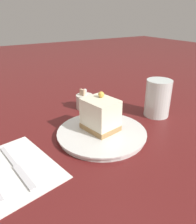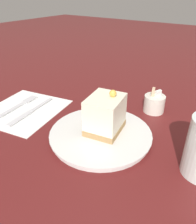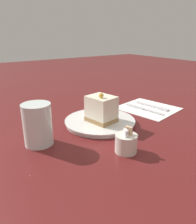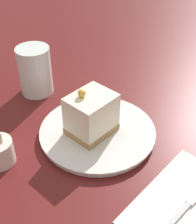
{
  "view_description": "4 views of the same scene",
  "coord_description": "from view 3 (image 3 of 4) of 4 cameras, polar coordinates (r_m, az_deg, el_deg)",
  "views": [
    {
      "loc": [
        -0.32,
        -0.46,
        0.32
      ],
      "look_at": [
        -0.04,
        -0.01,
        0.07
      ],
      "focal_mm": 35.0,
      "sensor_mm": 36.0,
      "label": 1
    },
    {
      "loc": [
        0.21,
        -0.38,
        0.32
      ],
      "look_at": [
        -0.03,
        -0.03,
        0.08
      ],
      "focal_mm": 35.0,
      "sensor_mm": 36.0,
      "label": 2
    },
    {
      "loc": [
        0.38,
        0.56,
        0.3
      ],
      "look_at": [
        -0.02,
        -0.01,
        0.05
      ],
      "focal_mm": 35.0,
      "sensor_mm": 36.0,
      "label": 3
    },
    {
      "loc": [
        -0.43,
        0.29,
        0.45
      ],
      "look_at": [
        -0.05,
        -0.01,
        0.08
      ],
      "focal_mm": 50.0,
      "sensor_mm": 36.0,
      "label": 4
    }
  ],
  "objects": [
    {
      "name": "ground_plane",
      "position": [
        0.75,
        -0.69,
        -4.11
      ],
      "size": [
        4.0,
        4.0,
        0.0
      ],
      "primitive_type": "plane",
      "color": "#5B1919"
    },
    {
      "name": "plate",
      "position": [
        0.78,
        0.5,
        -2.45
      ],
      "size": [
        0.25,
        0.25,
        0.02
      ],
      "color": "silver",
      "rests_on": "ground_plane"
    },
    {
      "name": "cake_slice",
      "position": [
        0.74,
        0.88,
        0.81
      ],
      "size": [
        0.09,
        0.1,
        0.11
      ],
      "rotation": [
        0.0,
        0.0,
        0.17
      ],
      "color": "#AD8451",
      "rests_on": "plate"
    },
    {
      "name": "napkin",
      "position": [
        0.96,
        12.87,
        1.02
      ],
      "size": [
        0.25,
        0.26,
        0.0
      ],
      "rotation": [
        0.0,
        0.0,
        0.18
      ],
      "color": "white",
      "rests_on": "ground_plane"
    },
    {
      "name": "fork",
      "position": [
        0.97,
        14.52,
        1.39
      ],
      "size": [
        0.04,
        0.16,
        0.0
      ],
      "rotation": [
        0.0,
        0.0,
        0.14
      ],
      "color": "silver",
      "rests_on": "napkin"
    },
    {
      "name": "knife",
      "position": [
        0.94,
        11.08,
        1.07
      ],
      "size": [
        0.04,
        0.18,
        0.0
      ],
      "rotation": [
        0.0,
        0.0,
        0.14
      ],
      "color": "silver",
      "rests_on": "napkin"
    },
    {
      "name": "sugar_bowl",
      "position": [
        0.6,
        7.35,
        -8.01
      ],
      "size": [
        0.06,
        0.06,
        0.07
      ],
      "color": "silver",
      "rests_on": "ground_plane"
    },
    {
      "name": "drinking_glass",
      "position": [
        0.64,
        -15.5,
        -3.14
      ],
      "size": [
        0.08,
        0.08,
        0.12
      ],
      "color": "silver",
      "rests_on": "ground_plane"
    }
  ]
}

